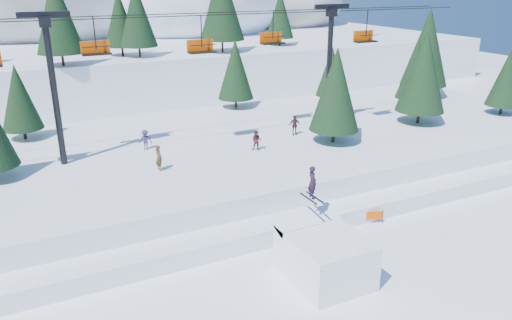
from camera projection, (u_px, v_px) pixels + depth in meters
name	position (u px, v px, depth m)	size (l,w,h in m)	color
ground	(309.00, 297.00, 24.49)	(160.00, 160.00, 0.00)	white
mid_shelf	(187.00, 161.00, 39.22)	(70.00, 22.00, 2.50)	white
berm	(240.00, 220.00, 31.04)	(70.00, 6.00, 1.10)	white
mountain_ridge	(43.00, 12.00, 80.80)	(119.00, 60.93, 26.46)	white
jump_kicker	(323.00, 254.00, 25.74)	(3.63, 4.95, 5.67)	white
chairlift	(192.00, 56.00, 36.83)	(46.00, 3.21, 10.28)	black
conifer_stand	(239.00, 83.00, 40.21)	(62.68, 18.22, 9.44)	black
distant_skiers	(209.00, 136.00, 38.32)	(32.59, 8.94, 1.78)	#48232F
banner_near	(361.00, 216.00, 31.60)	(2.70, 1.00, 0.90)	black
banner_far	(405.00, 195.00, 34.71)	(2.80, 0.66, 0.90)	black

